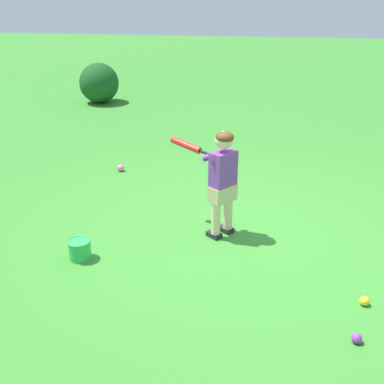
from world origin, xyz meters
TOP-DOWN VIEW (x-y plane):
  - ground_plane at (0.00, 0.00)m, footprint 40.00×40.00m
  - child_batter at (-0.04, 0.17)m, footprint 0.52×0.72m
  - play_ball_behind_batter at (-1.04, -1.08)m, footprint 0.08×0.08m
  - play_ball_center_lawn at (2.09, 0.28)m, footprint 0.08×0.08m
  - play_ball_far_right at (-1.51, -0.96)m, footprint 0.08×0.08m
  - play_ball_near_batter at (1.54, 1.68)m, footprint 0.09×0.09m
  - toy_bucket at (-0.72, 1.38)m, footprint 0.22×0.22m
  - shrub_left_background at (5.46, 3.30)m, footprint 0.86×0.81m

SIDE VIEW (x-z plane):
  - ground_plane at x=0.00m, z-range 0.00..0.00m
  - play_ball_far_right at x=-1.51m, z-range 0.00..0.08m
  - play_ball_center_lawn at x=2.09m, z-range 0.00..0.08m
  - play_ball_behind_batter at x=-1.04m, z-range 0.00..0.08m
  - play_ball_near_batter at x=1.54m, z-range 0.00..0.09m
  - toy_bucket at x=-0.72m, z-range 0.00..0.19m
  - shrub_left_background at x=5.46m, z-range 0.00..0.82m
  - child_batter at x=-0.04m, z-range 0.11..1.19m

